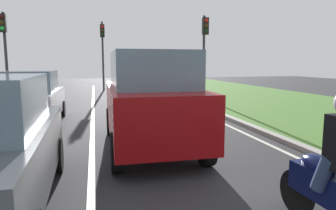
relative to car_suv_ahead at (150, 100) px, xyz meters
name	(u,v)px	position (x,y,z in m)	size (l,w,h in m)	color
ground_plane	(112,117)	(-0.67, 4.56, -1.17)	(60.00, 60.00, 0.00)	#2D2D30
lane_line_center	(93,117)	(-1.37, 4.56, -1.16)	(0.12, 32.00, 0.01)	silver
lane_line_right_edge	(201,113)	(2.93, 4.56, -1.16)	(0.12, 32.00, 0.01)	silver
grass_verge_right	(305,108)	(7.83, 4.56, -1.14)	(9.00, 48.00, 0.06)	#47752D
curb_right	(212,111)	(3.43, 4.56, -1.11)	(0.24, 48.00, 0.12)	#9E9B93
car_suv_ahead	(150,100)	(0.00, 0.00, 0.00)	(2.03, 4.53, 2.28)	maroon
car_hatchback_far	(32,98)	(-3.27, 3.71, -0.28)	(1.75, 3.71, 1.78)	silver
traffic_light_near_right	(205,42)	(4.69, 8.99, 2.00)	(0.32, 0.50, 4.59)	#2D2D2D
traffic_light_overhead_left	(4,40)	(-5.63, 10.14, 2.00)	(0.32, 0.50, 4.57)	#2D2D2D
traffic_light_far_median	(103,44)	(-0.60, 15.96, 2.23)	(0.32, 0.50, 5.00)	#2D2D2D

